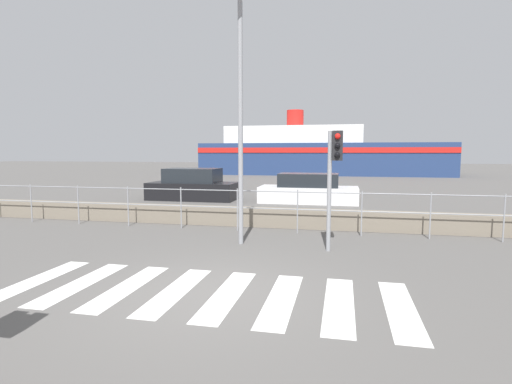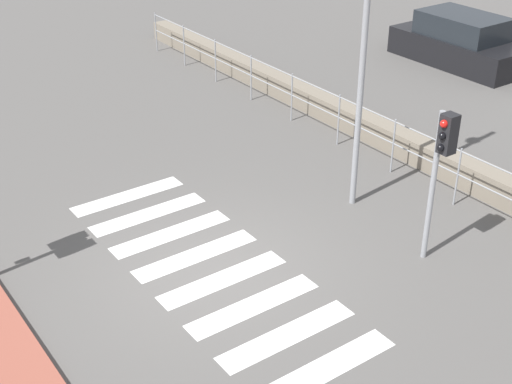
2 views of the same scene
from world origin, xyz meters
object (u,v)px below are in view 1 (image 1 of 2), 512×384
at_px(ferry_boat, 317,154).
at_px(parked_car_white, 308,190).
at_px(streetlamp, 239,80).
at_px(traffic_light_far, 334,163).
at_px(parked_car_black, 193,186).

bearing_deg(ferry_boat, parked_car_white, -87.21).
height_order(streetlamp, parked_car_white, streetlamp).
height_order(traffic_light_far, streetlamp, streetlamp).
xyz_separation_m(parked_car_black, parked_car_white, (5.64, 0.00, -0.08)).
height_order(ferry_boat, parked_car_black, ferry_boat).
distance_m(ferry_boat, parked_car_black, 25.33).
distance_m(streetlamp, ferry_boat, 33.76).
bearing_deg(ferry_boat, traffic_light_far, -85.70).
bearing_deg(parked_car_black, ferry_boat, 79.91).
height_order(streetlamp, parked_car_black, streetlamp).
distance_m(streetlamp, parked_car_black, 10.53).
distance_m(parked_car_black, parked_car_white, 5.64).
bearing_deg(parked_car_black, traffic_light_far, -52.13).
xyz_separation_m(ferry_boat, parked_car_white, (1.21, -24.90, -1.55)).
distance_m(ferry_boat, parked_car_white, 24.98).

